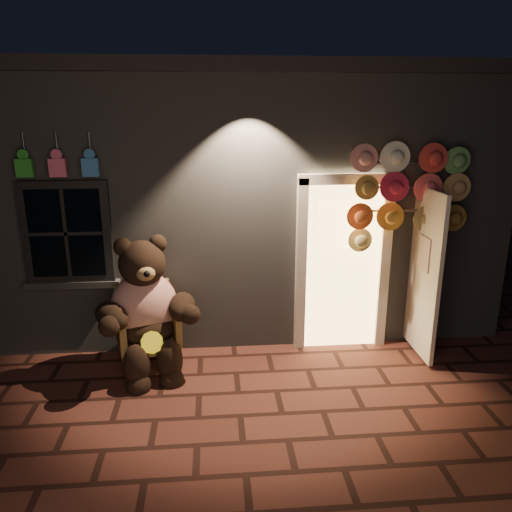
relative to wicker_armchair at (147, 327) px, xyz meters
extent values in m
plane|color=#572A21|center=(1.02, -1.12, -0.49)|extent=(60.00, 60.00, 0.00)
cube|color=slate|center=(1.02, 2.88, 1.16)|extent=(7.00, 5.00, 3.30)
cube|color=black|center=(1.02, 2.88, 2.89)|extent=(7.30, 5.30, 0.16)
cube|color=black|center=(-0.88, 0.34, 1.06)|extent=(1.00, 0.10, 1.20)
cube|color=black|center=(-0.88, 0.31, 1.06)|extent=(0.82, 0.06, 1.02)
cube|color=slate|center=(-0.88, 0.34, 0.43)|extent=(1.10, 0.14, 0.08)
cube|color=#FFCD72|center=(2.37, 0.36, 0.56)|extent=(0.92, 0.10, 2.10)
cube|color=beige|center=(1.85, 0.32, 0.56)|extent=(0.12, 0.12, 2.20)
cube|color=beige|center=(2.89, 0.32, 0.56)|extent=(0.12, 0.12, 2.20)
cube|color=beige|center=(2.37, 0.32, 1.64)|extent=(1.16, 0.12, 0.12)
cube|color=beige|center=(3.27, -0.02, 0.56)|extent=(0.05, 0.80, 2.00)
cube|color=#2B9027|center=(-1.23, 0.26, 1.81)|extent=(0.18, 0.07, 0.20)
cylinder|color=#59595E|center=(-1.23, 0.32, 2.06)|extent=(0.02, 0.02, 0.25)
cube|color=#D65875|center=(-0.88, 0.26, 1.81)|extent=(0.18, 0.07, 0.20)
cylinder|color=#59595E|center=(-0.88, 0.32, 2.06)|extent=(0.02, 0.02, 0.25)
cube|color=teal|center=(-0.53, 0.26, 1.81)|extent=(0.18, 0.07, 0.20)
cylinder|color=#59595E|center=(-0.53, 0.32, 2.06)|extent=(0.02, 0.02, 0.25)
cube|color=#A58740|center=(0.02, -0.08, -0.15)|extent=(0.78, 0.75, 0.09)
cube|color=#A58740|center=(-0.05, 0.19, 0.17)|extent=(0.64, 0.25, 0.64)
cube|color=#A58740|center=(-0.26, -0.18, 0.03)|extent=(0.22, 0.55, 0.37)
cube|color=#A58740|center=(0.32, -0.01, 0.03)|extent=(0.22, 0.55, 0.37)
cylinder|color=#A58740|center=(-0.17, -0.40, -0.34)|extent=(0.05, 0.05, 0.29)
cylinder|color=#A58740|center=(0.36, -0.25, -0.34)|extent=(0.05, 0.05, 0.29)
cylinder|color=#A58740|center=(-0.31, 0.09, -0.34)|extent=(0.05, 0.05, 0.29)
cylinder|color=#A58740|center=(0.22, 0.24, -0.34)|extent=(0.05, 0.05, 0.29)
ellipsoid|color=red|center=(-0.01, -0.01, 0.27)|extent=(0.90, 0.80, 0.80)
ellipsoid|color=black|center=(0.02, -0.10, 0.03)|extent=(0.75, 0.69, 0.38)
sphere|color=black|center=(0.01, -0.07, 0.79)|extent=(0.64, 0.64, 0.52)
sphere|color=black|center=(-0.19, -0.09, 1.00)|extent=(0.20, 0.20, 0.20)
sphere|color=black|center=(0.18, 0.02, 1.00)|extent=(0.20, 0.20, 0.20)
ellipsoid|color=olive|center=(0.07, -0.29, 0.75)|extent=(0.23, 0.19, 0.16)
ellipsoid|color=black|center=(-0.31, -0.36, 0.30)|extent=(0.54, 0.60, 0.29)
ellipsoid|color=black|center=(0.43, -0.15, 0.30)|extent=(0.33, 0.54, 0.29)
ellipsoid|color=black|center=(-0.06, -0.47, -0.24)|extent=(0.29, 0.29, 0.50)
ellipsoid|color=black|center=(0.28, -0.37, -0.24)|extent=(0.29, 0.29, 0.50)
sphere|color=black|center=(-0.05, -0.54, -0.44)|extent=(0.27, 0.27, 0.27)
sphere|color=black|center=(0.30, -0.44, -0.44)|extent=(0.27, 0.27, 0.27)
cylinder|color=yellow|center=(0.11, -0.42, 0.01)|extent=(0.26, 0.16, 0.24)
cylinder|color=#59595E|center=(3.34, 0.26, 0.76)|extent=(0.04, 0.04, 2.50)
cylinder|color=#59595E|center=(3.06, 0.24, 1.83)|extent=(1.11, 0.03, 0.03)
cylinder|color=#59595E|center=(3.06, 0.24, 1.55)|extent=(1.11, 0.03, 0.03)
cylinder|color=#59595E|center=(3.06, 0.24, 1.27)|extent=(1.11, 0.03, 0.03)
cylinder|color=#DF8F84|center=(2.52, 0.18, 1.88)|extent=(0.32, 0.11, 0.32)
cylinder|color=#EFEDCB|center=(2.89, 0.15, 1.88)|extent=(0.32, 0.11, 0.32)
cylinder|color=#D23D35|center=(3.26, 0.12, 1.88)|extent=(0.32, 0.11, 0.32)
cylinder|color=#619F58|center=(3.63, 0.18, 1.88)|extent=(0.32, 0.11, 0.32)
cylinder|color=#B88D3E|center=(2.52, 0.15, 1.55)|extent=(0.32, 0.11, 0.32)
cylinder|color=#CA2642|center=(2.89, 0.12, 1.55)|extent=(0.32, 0.11, 0.32)
cylinder|color=#E75A5A|center=(3.26, 0.18, 1.55)|extent=(0.32, 0.11, 0.32)
cylinder|color=tan|center=(3.63, 0.15, 1.55)|extent=(0.32, 0.11, 0.32)
cylinder|color=orange|center=(2.52, 0.12, 1.23)|extent=(0.32, 0.11, 0.32)
cylinder|color=gold|center=(2.89, 0.18, 1.23)|extent=(0.32, 0.11, 0.32)
cylinder|color=#978351|center=(3.26, 0.15, 1.23)|extent=(0.32, 0.11, 0.32)
cylinder|color=olive|center=(3.63, 0.12, 1.23)|extent=(0.32, 0.11, 0.32)
cylinder|color=#EAD372|center=(2.52, 0.18, 0.90)|extent=(0.32, 0.11, 0.32)
camera|label=1|loc=(0.81, -5.39, 2.45)|focal=35.00mm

